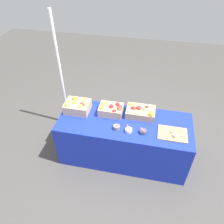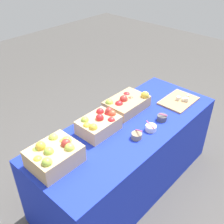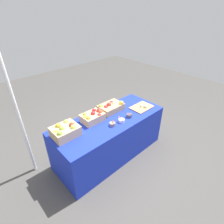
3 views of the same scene
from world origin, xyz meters
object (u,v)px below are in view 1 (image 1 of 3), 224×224
at_px(sample_bowl_far, 129,130).
at_px(apple_crate_right, 141,112).
at_px(apple_crate_middle, 111,109).
at_px(sample_bowl_mid, 117,127).
at_px(cutting_board_front, 173,134).
at_px(tent_pole, 61,76).
at_px(apple_crate_left, 77,106).
at_px(sample_bowl_near, 143,132).

bearing_deg(sample_bowl_far, apple_crate_right, 72.51).
bearing_deg(apple_crate_middle, sample_bowl_mid, -65.33).
height_order(apple_crate_right, sample_bowl_mid, apple_crate_right).
distance_m(cutting_board_front, tent_pole, 1.94).
relative_size(apple_crate_left, sample_bowl_far, 3.69).
bearing_deg(tent_pole, cutting_board_front, -20.52).
bearing_deg(tent_pole, sample_bowl_mid, -34.29).
relative_size(apple_crate_right, sample_bowl_mid, 4.15).
bearing_deg(apple_crate_middle, cutting_board_front, -16.22).
distance_m(apple_crate_left, apple_crate_middle, 0.50).
distance_m(cutting_board_front, sample_bowl_mid, 0.75).
height_order(cutting_board_front, sample_bowl_near, sample_bowl_near).
height_order(cutting_board_front, sample_bowl_far, sample_bowl_far).
distance_m(apple_crate_left, apple_crate_right, 0.93).
distance_m(apple_crate_right, sample_bowl_mid, 0.45).
xyz_separation_m(apple_crate_middle, tent_pole, (-0.91, 0.42, 0.21)).
bearing_deg(tent_pole, sample_bowl_near, -27.23).
height_order(apple_crate_left, sample_bowl_mid, apple_crate_left).
bearing_deg(sample_bowl_far, sample_bowl_near, 4.22).
bearing_deg(apple_crate_right, apple_crate_left, -174.70).
bearing_deg(sample_bowl_mid, apple_crate_right, 50.68).
bearing_deg(sample_bowl_near, cutting_board_front, 7.74).
bearing_deg(sample_bowl_far, cutting_board_front, 6.57).
height_order(sample_bowl_near, tent_pole, tent_pole).
xyz_separation_m(apple_crate_right, cutting_board_front, (0.46, -0.31, -0.05)).
xyz_separation_m(apple_crate_middle, sample_bowl_far, (0.31, -0.33, -0.05)).
relative_size(sample_bowl_near, sample_bowl_mid, 0.93).
bearing_deg(apple_crate_middle, apple_crate_left, -175.79).
height_order(apple_crate_left, tent_pole, tent_pole).
bearing_deg(apple_crate_left, sample_bowl_near, -15.30).
distance_m(apple_crate_right, tent_pole, 1.41).
bearing_deg(sample_bowl_mid, tent_pole, 145.71).
distance_m(apple_crate_right, sample_bowl_near, 0.37).
xyz_separation_m(cutting_board_front, tent_pole, (-1.80, 0.67, 0.27)).
bearing_deg(tent_pole, apple_crate_middle, -24.48).
relative_size(sample_bowl_near, sample_bowl_far, 0.95).
xyz_separation_m(sample_bowl_near, sample_bowl_mid, (-0.36, 0.01, 0.00)).
height_order(apple_crate_middle, sample_bowl_near, apple_crate_middle).
distance_m(apple_crate_middle, cutting_board_front, 0.93).
xyz_separation_m(apple_crate_middle, sample_bowl_mid, (0.14, -0.30, -0.05)).
bearing_deg(sample_bowl_near, sample_bowl_mid, 178.39).
relative_size(cutting_board_front, sample_bowl_near, 4.19).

